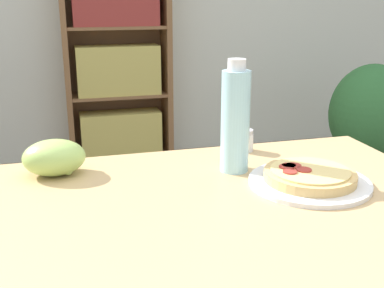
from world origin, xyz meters
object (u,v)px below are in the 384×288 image
salt_shaker (245,140)px  bookshelf (118,67)px  grape_bunch (55,157)px  pizza_on_plate (309,178)px  potted_plant_floor (370,116)px  drink_bottle (235,120)px

salt_shaker → bookshelf: size_ratio=0.04×
grape_bunch → salt_shaker: bearing=5.9°
pizza_on_plate → grape_bunch: (-0.52, 0.20, 0.03)m
salt_shaker → potted_plant_floor: size_ratio=0.08×
grape_bunch → drink_bottle: bearing=-11.4°
grape_bunch → drink_bottle: 0.41m
bookshelf → potted_plant_floor: 1.68m
pizza_on_plate → potted_plant_floor: pizza_on_plate is taller
grape_bunch → potted_plant_floor: (1.89, 1.51, -0.39)m
drink_bottle → bookshelf: size_ratio=0.18×
pizza_on_plate → potted_plant_floor: size_ratio=0.35×
drink_bottle → salt_shaker: (0.08, 0.13, -0.09)m
grape_bunch → salt_shaker: size_ratio=2.43×
pizza_on_plate → bookshelf: size_ratio=0.18×
drink_bottle → potted_plant_floor: 2.23m
bookshelf → potted_plant_floor: (1.50, -0.72, -0.27)m
pizza_on_plate → grape_bunch: 0.56m
grape_bunch → salt_shaker: (0.47, 0.05, -0.01)m
salt_shaker → potted_plant_floor: bearing=45.7°
potted_plant_floor → drink_bottle: bearing=-133.4°
drink_bottle → potted_plant_floor: drink_bottle is taller
pizza_on_plate → grape_bunch: bearing=158.6°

